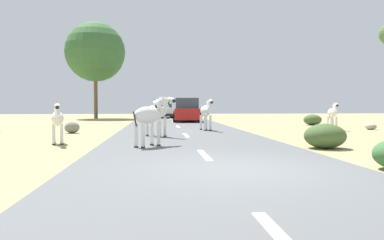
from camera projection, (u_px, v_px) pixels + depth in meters
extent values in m
plane|color=#998E60|center=(239.00, 171.00, 7.38)|extent=(90.00, 90.00, 0.00)
cube|color=#56595B|center=(217.00, 170.00, 7.34)|extent=(6.00, 64.00, 0.05)
cube|color=silver|center=(204.00, 155.00, 9.33)|extent=(0.16, 2.00, 0.01)
cube|color=silver|center=(186.00, 135.00, 15.29)|extent=(0.16, 2.00, 0.01)
cube|color=silver|center=(178.00, 127.00, 21.26)|extent=(0.16, 2.00, 0.01)
cube|color=silver|center=(173.00, 122.00, 27.23)|extent=(0.16, 2.00, 0.01)
cube|color=silver|center=(171.00, 119.00, 33.20)|extent=(0.16, 2.00, 0.01)
ellipsoid|color=silver|center=(206.00, 111.00, 18.30)|extent=(0.61, 1.15, 0.51)
cylinder|color=silver|center=(205.00, 123.00, 17.95)|extent=(0.13, 0.13, 0.74)
cylinder|color=#28231E|center=(205.00, 130.00, 17.96)|extent=(0.14, 0.14, 0.05)
cylinder|color=silver|center=(210.00, 123.00, 18.02)|extent=(0.13, 0.13, 0.74)
cylinder|color=#28231E|center=(210.00, 130.00, 18.03)|extent=(0.14, 0.14, 0.05)
cylinder|color=silver|center=(201.00, 122.00, 18.64)|extent=(0.13, 0.13, 0.74)
cylinder|color=#28231E|center=(201.00, 129.00, 18.65)|extent=(0.14, 0.14, 0.05)
cylinder|color=silver|center=(206.00, 122.00, 18.71)|extent=(0.13, 0.13, 0.74)
cylinder|color=#28231E|center=(206.00, 129.00, 18.72)|extent=(0.14, 0.14, 0.05)
cylinder|color=silver|center=(209.00, 105.00, 17.79)|extent=(0.26, 0.42, 0.44)
cube|color=black|center=(209.00, 104.00, 17.78)|extent=(0.10, 0.36, 0.30)
ellipsoid|color=silver|center=(210.00, 102.00, 17.53)|extent=(0.27, 0.50, 0.24)
ellipsoid|color=black|center=(212.00, 102.00, 17.35)|extent=(0.16, 0.19, 0.14)
cone|color=silver|center=(208.00, 99.00, 17.63)|extent=(0.10, 0.10, 0.14)
cone|color=silver|center=(211.00, 99.00, 17.66)|extent=(0.10, 0.10, 0.14)
cylinder|color=black|center=(203.00, 113.00, 18.83)|extent=(0.06, 0.16, 0.44)
ellipsoid|color=silver|center=(156.00, 112.00, 14.75)|extent=(1.09, 1.12, 0.53)
cylinder|color=silver|center=(160.00, 127.00, 14.42)|extent=(0.16, 0.16, 0.76)
cylinder|color=#28231E|center=(160.00, 137.00, 14.44)|extent=(0.18, 0.18, 0.05)
cylinder|color=silver|center=(165.00, 127.00, 14.64)|extent=(0.16, 0.16, 0.76)
cylinder|color=#28231E|center=(165.00, 136.00, 14.65)|extent=(0.18, 0.18, 0.05)
cylinder|color=silver|center=(147.00, 127.00, 14.91)|extent=(0.16, 0.16, 0.76)
cylinder|color=#28231E|center=(147.00, 135.00, 14.92)|extent=(0.18, 0.18, 0.05)
cylinder|color=silver|center=(152.00, 126.00, 15.12)|extent=(0.16, 0.16, 0.76)
cylinder|color=#28231E|center=(152.00, 135.00, 15.14)|extent=(0.18, 0.18, 0.05)
cylinder|color=silver|center=(165.00, 105.00, 14.38)|extent=(0.42, 0.43, 0.45)
cube|color=black|center=(165.00, 102.00, 14.38)|extent=(0.28, 0.30, 0.31)
ellipsoid|color=silver|center=(170.00, 100.00, 14.20)|extent=(0.48, 0.50, 0.24)
ellipsoid|color=black|center=(174.00, 101.00, 14.07)|extent=(0.22, 0.22, 0.15)
cone|color=silver|center=(167.00, 97.00, 14.22)|extent=(0.13, 0.13, 0.14)
cone|color=silver|center=(169.00, 97.00, 14.33)|extent=(0.13, 0.13, 0.14)
cylinder|color=black|center=(147.00, 114.00, 15.12)|extent=(0.14, 0.14, 0.45)
ellipsoid|color=silver|center=(147.00, 115.00, 11.13)|extent=(1.03, 1.10, 0.51)
cylinder|color=silver|center=(159.00, 134.00, 11.37)|extent=(0.15, 0.15, 0.74)
cylinder|color=#28231E|center=(159.00, 145.00, 11.38)|extent=(0.17, 0.17, 0.05)
cylinder|color=silver|center=(152.00, 134.00, 11.53)|extent=(0.15, 0.15, 0.74)
cylinder|color=#28231E|center=(152.00, 145.00, 11.54)|extent=(0.17, 0.17, 0.05)
cylinder|color=silver|center=(143.00, 136.00, 10.79)|extent=(0.15, 0.15, 0.74)
cylinder|color=#28231E|center=(143.00, 147.00, 10.80)|extent=(0.17, 0.17, 0.05)
cylinder|color=silver|center=(136.00, 135.00, 10.95)|extent=(0.15, 0.15, 0.74)
cylinder|color=#28231E|center=(136.00, 147.00, 10.96)|extent=(0.17, 0.17, 0.05)
cylinder|color=silver|center=(159.00, 106.00, 11.55)|extent=(0.40, 0.42, 0.43)
cube|color=black|center=(159.00, 103.00, 11.54)|extent=(0.26, 0.30, 0.30)
ellipsoid|color=silver|center=(164.00, 101.00, 11.75)|extent=(0.45, 0.49, 0.24)
ellipsoid|color=black|center=(167.00, 102.00, 11.90)|extent=(0.21, 0.21, 0.14)
cone|color=silver|center=(163.00, 97.00, 11.61)|extent=(0.12, 0.12, 0.14)
cone|color=silver|center=(160.00, 97.00, 11.69)|extent=(0.12, 0.12, 0.14)
cylinder|color=black|center=(135.00, 119.00, 10.70)|extent=(0.13, 0.14, 0.44)
ellipsoid|color=silver|center=(332.00, 113.00, 19.51)|extent=(0.59, 1.07, 0.48)
cylinder|color=silver|center=(331.00, 123.00, 19.22)|extent=(0.12, 0.12, 0.69)
cylinder|color=#28231E|center=(331.00, 130.00, 19.23)|extent=(0.14, 0.14, 0.05)
cylinder|color=silver|center=(336.00, 123.00, 19.20)|extent=(0.12, 0.12, 0.69)
cylinder|color=#28231E|center=(336.00, 130.00, 19.21)|extent=(0.14, 0.14, 0.05)
cylinder|color=silver|center=(328.00, 123.00, 19.88)|extent=(0.12, 0.12, 0.69)
cylinder|color=#28231E|center=(328.00, 129.00, 19.89)|extent=(0.14, 0.14, 0.05)
cylinder|color=silver|center=(333.00, 123.00, 19.85)|extent=(0.12, 0.12, 0.69)
cylinder|color=#28231E|center=(333.00, 129.00, 19.86)|extent=(0.14, 0.14, 0.05)
cylinder|color=silver|center=(335.00, 108.00, 19.02)|extent=(0.25, 0.39, 0.41)
cube|color=black|center=(335.00, 106.00, 19.02)|extent=(0.10, 0.33, 0.28)
ellipsoid|color=silver|center=(336.00, 105.00, 18.78)|extent=(0.26, 0.47, 0.22)
ellipsoid|color=black|center=(337.00, 106.00, 18.61)|extent=(0.16, 0.18, 0.13)
cone|color=silver|center=(334.00, 103.00, 18.89)|extent=(0.10, 0.10, 0.13)
cone|color=silver|center=(337.00, 103.00, 18.88)|extent=(0.10, 0.10, 0.13)
cylinder|color=black|center=(330.00, 114.00, 20.02)|extent=(0.06, 0.15, 0.41)
ellipsoid|color=silver|center=(57.00, 118.00, 12.40)|extent=(0.62, 1.04, 0.46)
cylinder|color=silver|center=(54.00, 135.00, 12.08)|extent=(0.12, 0.12, 0.67)
cylinder|color=#28231E|center=(54.00, 144.00, 12.09)|extent=(0.14, 0.14, 0.04)
cylinder|color=silver|center=(62.00, 135.00, 12.17)|extent=(0.12, 0.12, 0.67)
cylinder|color=#28231E|center=(62.00, 144.00, 12.18)|extent=(0.14, 0.14, 0.04)
cylinder|color=silver|center=(54.00, 133.00, 12.68)|extent=(0.12, 0.12, 0.67)
cylinder|color=#28231E|center=(54.00, 142.00, 12.69)|extent=(0.14, 0.14, 0.04)
cylinder|color=silver|center=(62.00, 133.00, 12.77)|extent=(0.12, 0.12, 0.67)
cylinder|color=#28231E|center=(62.00, 142.00, 12.78)|extent=(0.14, 0.14, 0.04)
cylinder|color=silver|center=(57.00, 111.00, 11.95)|extent=(0.26, 0.38, 0.39)
cube|color=black|center=(57.00, 109.00, 11.95)|extent=(0.12, 0.32, 0.27)
ellipsoid|color=silver|center=(57.00, 107.00, 11.73)|extent=(0.28, 0.46, 0.21)
ellipsoid|color=black|center=(57.00, 107.00, 11.57)|extent=(0.16, 0.18, 0.13)
cone|color=silver|center=(55.00, 103.00, 11.80)|extent=(0.10, 0.10, 0.12)
cone|color=silver|center=(59.00, 103.00, 11.85)|extent=(0.10, 0.10, 0.12)
cylinder|color=black|center=(58.00, 120.00, 12.86)|extent=(0.07, 0.14, 0.40)
cube|color=white|center=(163.00, 112.00, 35.61)|extent=(1.89, 4.24, 0.80)
cube|color=#334751|center=(163.00, 104.00, 35.77)|extent=(1.69, 2.24, 0.76)
cube|color=black|center=(164.00, 115.00, 33.47)|extent=(1.71, 0.20, 0.24)
cylinder|color=black|center=(153.00, 115.00, 34.17)|extent=(0.24, 0.68, 0.68)
cylinder|color=black|center=(173.00, 114.00, 34.38)|extent=(0.24, 0.68, 0.68)
cylinder|color=black|center=(153.00, 114.00, 36.85)|extent=(0.24, 0.68, 0.68)
cylinder|color=black|center=(171.00, 114.00, 37.06)|extent=(0.24, 0.68, 0.68)
cube|color=red|center=(187.00, 114.00, 27.72)|extent=(2.09, 4.32, 0.80)
cube|color=#334751|center=(187.00, 103.00, 27.49)|extent=(1.79, 2.31, 0.76)
cube|color=black|center=(187.00, 116.00, 29.89)|extent=(1.72, 0.28, 0.24)
cylinder|color=black|center=(198.00, 116.00, 29.10)|extent=(0.27, 0.69, 0.68)
cylinder|color=black|center=(175.00, 116.00, 29.06)|extent=(0.27, 0.69, 0.68)
cylinder|color=black|center=(200.00, 118.00, 26.40)|extent=(0.27, 0.69, 0.68)
cylinder|color=black|center=(175.00, 118.00, 26.36)|extent=(0.27, 0.69, 0.68)
cylinder|color=brown|center=(96.00, 97.00, 34.88)|extent=(0.35, 0.35, 4.01)
sphere|color=#386633|center=(95.00, 52.00, 34.70)|extent=(5.53, 5.53, 5.53)
ellipsoid|color=#425B2D|center=(325.00, 136.00, 11.16)|extent=(1.25, 1.12, 0.75)
ellipsoid|color=#425B2D|center=(313.00, 120.00, 23.76)|extent=(1.14, 1.03, 0.69)
ellipsoid|color=#A89E8C|center=(371.00, 127.00, 19.51)|extent=(0.60, 0.51, 0.32)
ellipsoid|color=gray|center=(72.00, 127.00, 17.07)|extent=(0.67, 0.59, 0.52)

